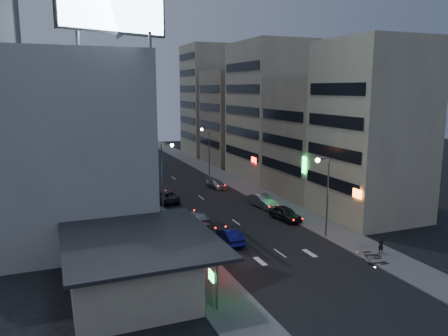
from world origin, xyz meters
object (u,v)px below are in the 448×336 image
scooter_blue (379,251)px  scooter_black_a (386,255)px  parked_car_right_far (216,184)px  road_car_blue (230,236)px  road_car_silver (197,218)px  parked_car_right_near (285,213)px  person (381,245)px  parked_car_left (166,196)px  parked_car_right_mid (263,201)px  scooter_black_b (379,248)px  scooter_silver_a (379,250)px  scooter_silver_b (369,244)px

scooter_blue → scooter_black_a: bearing=-175.9°
parked_car_right_far → road_car_blue: bearing=-114.7°
road_car_silver → parked_car_right_near: bearing=168.3°
parked_car_right_far → person: (4.30, -30.17, 0.29)m
person → scooter_black_a: person is taller
parked_car_left → person: 28.41m
road_car_silver → scooter_blue: road_car_silver is taller
person → road_car_silver: bearing=-49.7°
parked_car_left → road_car_silver: 10.72m
parked_car_left → scooter_black_a: parked_car_left is taller
scooter_blue → person: bearing=-32.7°
parked_car_right_mid → person: size_ratio=3.00×
parked_car_right_mid → scooter_black_b: (2.31, -18.27, -0.06)m
road_car_blue → scooter_black_a: 14.04m
road_car_blue → scooter_silver_a: 13.50m
scooter_blue → parked_car_right_mid: bearing=22.1°
parked_car_right_near → scooter_black_b: bearing=-86.1°
road_car_blue → road_car_silver: size_ratio=0.84×
parked_car_right_near → scooter_black_b: 12.71m
road_car_blue → road_car_silver: bearing=-77.5°
scooter_silver_b → scooter_black_a: bearing=-174.7°
road_car_silver → scooter_silver_b: (11.99, -13.54, -0.03)m
person → scooter_black_b: person is taller
scooter_silver_a → scooter_blue: scooter_silver_a is taller
parked_car_right_mid → scooter_black_b: bearing=-89.0°
parked_car_right_near → road_car_silver: bearing=160.3°
scooter_blue → parked_car_left: bearing=42.1°
parked_car_right_near → scooter_black_a: bearing=-89.9°
road_car_blue → parked_car_right_mid: bearing=-126.8°
scooter_silver_b → road_car_silver: bearing=55.9°
parked_car_right_far → scooter_black_b: size_ratio=2.17×
scooter_silver_b → parked_car_right_near: bearing=25.3°
person → scooter_silver_b: size_ratio=0.81×
scooter_blue → scooter_silver_b: scooter_silver_b is taller
scooter_black_a → scooter_silver_a: 1.16m
scooter_black_a → scooter_black_b: bearing=-13.0°
parked_car_left → parked_car_right_far: 10.18m
road_car_blue → person: (11.41, -7.65, 0.20)m
road_car_silver → parked_car_right_far: bearing=-116.7°
parked_car_left → scooter_blue: parked_car_left is taller
parked_car_right_near → road_car_silver: parked_car_right_near is taller
road_car_blue → scooter_silver_a: (10.70, -8.23, -0.01)m
parked_car_right_mid → scooter_blue: bearing=-90.4°
parked_car_right_mid → parked_car_right_near: bearing=-97.2°
scooter_silver_a → scooter_silver_b: (0.19, 1.52, 0.01)m
scooter_black_a → parked_car_right_mid: bearing=14.7°
parked_car_right_far → parked_car_right_near: bearing=-92.1°
parked_car_left → scooter_silver_b: 27.33m
scooter_silver_b → scooter_black_b: bearing=-155.0°
scooter_blue → road_car_silver: bearing=54.3°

